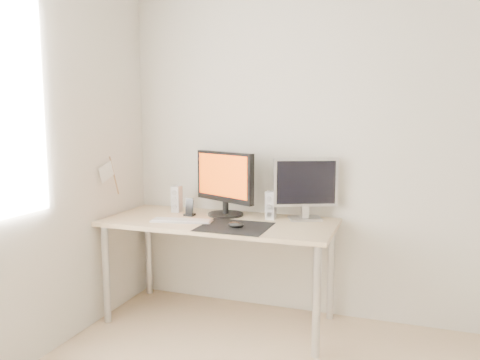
# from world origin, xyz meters

# --- Properties ---
(wall_back) EXTENTS (3.50, 0.00, 3.50)m
(wall_back) POSITION_xyz_m (0.00, 1.75, 1.25)
(wall_back) COLOR silver
(wall_back) RESTS_ON ground
(mousepad) EXTENTS (0.45, 0.40, 0.00)m
(mousepad) POSITION_xyz_m (-0.76, 1.22, 0.73)
(mousepad) COLOR black
(mousepad) RESTS_ON desk
(mouse) EXTENTS (0.11, 0.06, 0.04)m
(mouse) POSITION_xyz_m (-0.74, 1.19, 0.75)
(mouse) COLOR black
(mouse) RESTS_ON mousepad
(desk) EXTENTS (1.60, 0.70, 0.73)m
(desk) POSITION_xyz_m (-0.93, 1.38, 0.65)
(desk) COLOR #D1B587
(desk) RESTS_ON ground
(main_monitor) EXTENTS (0.51, 0.35, 0.47)m
(main_monitor) POSITION_xyz_m (-0.95, 1.54, 0.98)
(main_monitor) COLOR black
(main_monitor) RESTS_ON desk
(second_monitor) EXTENTS (0.43, 0.23, 0.43)m
(second_monitor) POSITION_xyz_m (-0.37, 1.60, 0.97)
(second_monitor) COLOR #BDBCBF
(second_monitor) RESTS_ON desk
(speaker_left) EXTENTS (0.06, 0.08, 0.20)m
(speaker_left) POSITION_xyz_m (-1.34, 1.54, 0.83)
(speaker_left) COLOR silver
(speaker_left) RESTS_ON desk
(speaker_right) EXTENTS (0.06, 0.08, 0.20)m
(speaker_right) POSITION_xyz_m (-0.60, 1.53, 0.83)
(speaker_right) COLOR silver
(speaker_right) RESTS_ON desk
(keyboard) EXTENTS (0.43, 0.19, 0.02)m
(keyboard) POSITION_xyz_m (-1.16, 1.25, 0.74)
(keyboard) COLOR #AEAEB0
(keyboard) RESTS_ON desk
(phone_dock) EXTENTS (0.07, 0.06, 0.13)m
(phone_dock) POSITION_xyz_m (-1.19, 1.45, 0.77)
(phone_dock) COLOR black
(phone_dock) RESTS_ON desk
(pennant) EXTENTS (0.01, 0.23, 0.29)m
(pennant) POSITION_xyz_m (-1.72, 1.24, 1.05)
(pennant) COLOR #A57F54
(pennant) RESTS_ON wall_left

